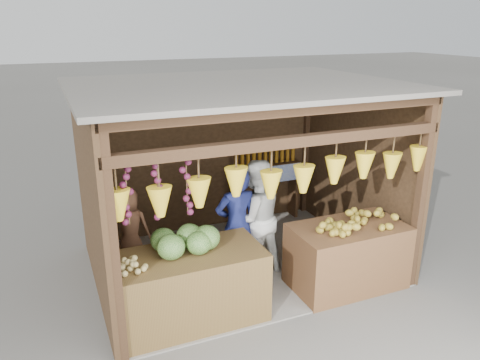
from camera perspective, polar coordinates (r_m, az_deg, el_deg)
name	(u,v)px	position (r m, az deg, el deg)	size (l,w,h in m)	color
ground	(239,264)	(7.07, -0.16, -10.20)	(80.00, 80.00, 0.00)	#514F49
stall_structure	(238,157)	(6.38, -0.30, 2.78)	(4.30, 3.30, 2.66)	slate
back_shelf	(265,175)	(8.20, 3.12, 0.60)	(1.25, 0.32, 1.32)	#382314
counter_left	(191,287)	(5.69, -5.98, -12.86)	(1.72, 0.85, 0.89)	#51391B
counter_right	(347,256)	(6.52, 12.90, -9.01)	(1.51, 0.85, 0.87)	#492D18
stool	(134,272)	(6.72, -12.79, -10.88)	(0.32, 0.32, 0.30)	black
man_standing	(237,226)	(6.31, -0.39, -5.61)	(0.60, 0.39, 1.64)	#151B4F
woman_standing	(255,217)	(6.53, 1.88, -4.58)	(0.81, 0.63, 1.67)	silver
vendor_seated	(130,227)	(6.42, -13.21, -5.63)	(0.51, 0.33, 1.05)	brown
melon_pile	(185,239)	(5.45, -6.67, -7.19)	(1.00, 0.50, 0.32)	#164713
tanfruit_pile	(132,263)	(5.25, -12.98, -9.81)	(0.34, 0.40, 0.13)	#9B7B47
mango_pile	(354,220)	(6.26, 13.70, -4.72)	(1.40, 0.64, 0.22)	#B66518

